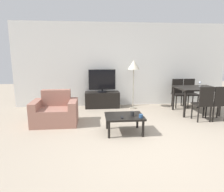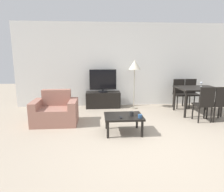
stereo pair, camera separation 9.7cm
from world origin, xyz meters
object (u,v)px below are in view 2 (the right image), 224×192
at_px(floor_lamp, 135,67).
at_px(remote_primary, 121,117).
at_px(tv_stand, 103,100).
at_px(tv, 103,81).
at_px(dining_chair_far, 191,92).
at_px(dining_chair_near, 204,103).
at_px(dining_chair_near_right, 220,102).
at_px(dining_chair_far_left, 180,92).
at_px(cup_white_near, 140,116).
at_px(wine_glass_left, 201,83).
at_px(coffee_table, 123,118).
at_px(armchair, 55,112).
at_px(cup_colored_far, 131,114).
at_px(dining_table, 198,91).

relative_size(floor_lamp, remote_primary, 10.14).
height_order(tv_stand, tv, tv).
bearing_deg(dining_chair_far, dining_chair_near, -104.76).
height_order(dining_chair_near_right, dining_chair_far_left, same).
height_order(dining_chair_near_right, cup_white_near, dining_chair_near_right).
height_order(dining_chair_far, dining_chair_far_left, same).
distance_m(dining_chair_far_left, wine_glass_left, 0.79).
relative_size(coffee_table, cup_white_near, 9.71).
height_order(floor_lamp, remote_primary, floor_lamp).
xyz_separation_m(armchair, cup_colored_far, (1.76, -0.80, 0.15)).
height_order(tv, dining_chair_near, tv).
bearing_deg(wine_glass_left, dining_chair_far_left, 123.37).
bearing_deg(dining_chair_far_left, floor_lamp, -178.16).
xyz_separation_m(armchair, dining_chair_far, (4.11, 1.32, 0.21)).
bearing_deg(remote_primary, dining_chair_near, 17.95).
relative_size(armchair, cup_white_near, 12.67).
height_order(armchair, coffee_table, armchair).
xyz_separation_m(dining_chair_near_right, dining_chair_far_left, (-0.40, 1.51, 0.00)).
bearing_deg(remote_primary, dining_chair_far_left, 45.33).
distance_m(dining_chair_far, cup_white_near, 3.16).
bearing_deg(cup_white_near, cup_colored_far, 135.50).
xyz_separation_m(tv, cup_white_near, (0.68, -2.42, -0.44)).
bearing_deg(remote_primary, floor_lamp, 72.51).
height_order(tv, dining_chair_near_right, tv).
height_order(dining_chair_far_left, cup_colored_far, dining_chair_far_left).
distance_m(dining_chair_far, cup_colored_far, 3.17).
xyz_separation_m(dining_chair_near_right, floor_lamp, (-1.91, 1.46, 0.82)).
bearing_deg(tv_stand, dining_chair_near_right, -29.99).
height_order(tv, dining_chair_far_left, tv).
relative_size(tv_stand, remote_primary, 7.30).
distance_m(dining_table, cup_colored_far, 2.56).
relative_size(remote_primary, wine_glass_left, 1.03).
bearing_deg(tv_stand, floor_lamp, -11.70).
bearing_deg(floor_lamp, cup_colored_far, -102.09).
bearing_deg(floor_lamp, cup_white_near, -97.45).
distance_m(dining_table, dining_chair_near_right, 0.80).
height_order(remote_primary, cup_white_near, cup_white_near).
bearing_deg(remote_primary, cup_colored_far, 22.32).
xyz_separation_m(tv, coffee_table, (0.36, -2.22, -0.53)).
height_order(tv_stand, dining_chair_near_right, dining_chair_near_right).
xyz_separation_m(tv_stand, tv, (0.00, -0.00, 0.62)).
distance_m(floor_lamp, cup_colored_far, 2.30).
xyz_separation_m(cup_white_near, wine_glass_left, (2.19, 1.69, 0.44)).
xyz_separation_m(coffee_table, cup_white_near, (0.32, -0.20, 0.09)).
bearing_deg(dining_table, dining_chair_far, 75.24).
bearing_deg(dining_chair_near_right, tv, 150.05).
xyz_separation_m(tv, dining_table, (2.68, -0.90, -0.20)).
distance_m(dining_chair_far_left, remote_primary, 3.12).
relative_size(dining_chair_far_left, cup_white_near, 10.77).
bearing_deg(dining_chair_near, tv, 146.24).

